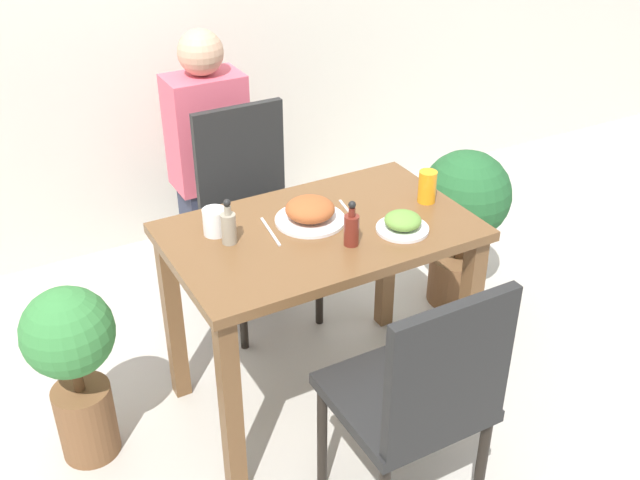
% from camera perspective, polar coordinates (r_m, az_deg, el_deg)
% --- Properties ---
extents(ground_plane, '(16.00, 16.00, 0.00)m').
position_cam_1_polar(ground_plane, '(2.99, 0.00, -11.56)').
color(ground_plane, '#B7B2A8').
extents(dining_table, '(1.04, 0.64, 0.75)m').
position_cam_1_polar(dining_table, '(2.61, 0.00, -1.51)').
color(dining_table, brown).
rests_on(dining_table, ground_plane).
extents(chair_near, '(0.42, 0.42, 0.92)m').
position_cam_1_polar(chair_near, '(2.22, 7.65, -11.68)').
color(chair_near, black).
rests_on(chair_near, ground_plane).
extents(chair_far, '(0.42, 0.42, 0.92)m').
position_cam_1_polar(chair_far, '(3.19, -5.14, 2.85)').
color(chair_far, black).
rests_on(chair_far, ground_plane).
extents(food_plate, '(0.24, 0.24, 0.09)m').
position_cam_1_polar(food_plate, '(2.56, -0.76, 2.16)').
color(food_plate, white).
rests_on(food_plate, dining_table).
extents(side_plate, '(0.18, 0.18, 0.07)m').
position_cam_1_polar(side_plate, '(2.53, 6.32, 1.30)').
color(side_plate, white).
rests_on(side_plate, dining_table).
extents(drink_cup, '(0.08, 0.08, 0.09)m').
position_cam_1_polar(drink_cup, '(2.51, -8.03, 1.40)').
color(drink_cup, white).
rests_on(drink_cup, dining_table).
extents(juice_glass, '(0.07, 0.07, 0.12)m').
position_cam_1_polar(juice_glass, '(2.71, 8.17, 4.04)').
color(juice_glass, orange).
rests_on(juice_glass, dining_table).
extents(sauce_bottle, '(0.05, 0.05, 0.16)m').
position_cam_1_polar(sauce_bottle, '(2.45, -6.98, 1.04)').
color(sauce_bottle, gray).
rests_on(sauce_bottle, dining_table).
extents(condiment_bottle, '(0.05, 0.05, 0.16)m').
position_cam_1_polar(condiment_bottle, '(2.42, 2.42, 0.91)').
color(condiment_bottle, maroon).
rests_on(condiment_bottle, dining_table).
extents(fork_utensil, '(0.03, 0.20, 0.00)m').
position_cam_1_polar(fork_utensil, '(2.52, -3.80, 0.65)').
color(fork_utensil, silver).
rests_on(fork_utensil, dining_table).
extents(spoon_utensil, '(0.04, 0.16, 0.00)m').
position_cam_1_polar(spoon_utensil, '(2.65, 2.14, 2.25)').
color(spoon_utensil, silver).
rests_on(spoon_utensil, dining_table).
extents(potted_plant_left, '(0.30, 0.30, 0.68)m').
position_cam_1_polar(potted_plant_left, '(2.62, -18.28, -8.62)').
color(potted_plant_left, brown).
rests_on(potted_plant_left, ground_plane).
extents(potted_plant_right, '(0.39, 0.39, 0.73)m').
position_cam_1_polar(potted_plant_right, '(3.31, 10.90, 2.03)').
color(potted_plant_right, brown).
rests_on(potted_plant_right, ground_plane).
extents(person_figure, '(0.34, 0.22, 1.17)m').
position_cam_1_polar(person_figure, '(3.49, -8.44, 6.25)').
color(person_figure, '#2D3347').
rests_on(person_figure, ground_plane).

